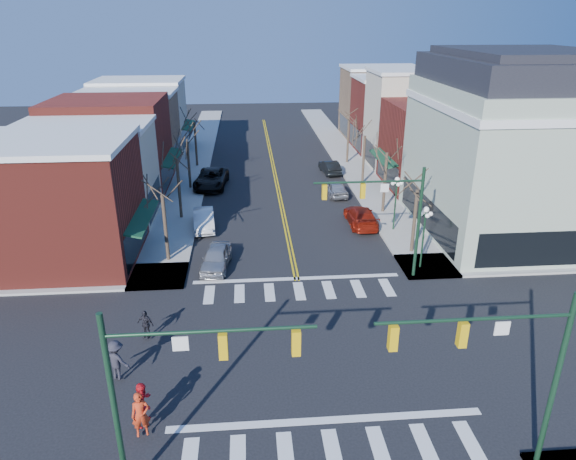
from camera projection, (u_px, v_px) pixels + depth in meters
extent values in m
plane|color=black|center=(312.00, 353.00, 25.24)|extent=(160.00, 160.00, 0.00)
cube|color=#9E9B93|center=(179.00, 214.00, 42.96)|extent=(3.50, 70.00, 0.15)
cube|color=#9E9B93|center=(384.00, 208.00, 44.28)|extent=(3.50, 70.00, 0.15)
cube|color=maroon|center=(54.00, 205.00, 33.34)|extent=(10.00, 8.50, 8.00)
cube|color=beige|center=(88.00, 175.00, 40.58)|extent=(10.00, 7.00, 7.50)
cube|color=maroon|center=(111.00, 145.00, 47.75)|extent=(10.00, 9.00, 8.50)
cube|color=#9C7756|center=(129.00, 131.00, 55.48)|extent=(10.00, 7.50, 7.80)
cube|color=beige|center=(142.00, 117.00, 62.54)|extent=(10.00, 8.00, 8.20)
cube|color=maroon|center=(441.00, 146.00, 48.59)|extent=(10.00, 8.50, 8.00)
cube|color=beige|center=(416.00, 120.00, 55.34)|extent=(10.00, 7.00, 10.00)
cube|color=maroon|center=(397.00, 115.00, 62.53)|extent=(10.00, 8.00, 8.50)
cube|color=#9C7756|center=(381.00, 103.00, 69.80)|extent=(10.00, 8.00, 9.00)
cube|color=#A2B29A|center=(511.00, 161.00, 37.73)|extent=(12.00, 14.00, 11.00)
cube|color=white|center=(521.00, 104.00, 36.16)|extent=(12.25, 14.25, 0.50)
cube|color=black|center=(527.00, 70.00, 35.28)|extent=(11.40, 13.40, 1.80)
cube|color=black|center=(530.00, 54.00, 34.86)|extent=(9.80, 11.80, 0.60)
cylinder|color=#14331E|center=(115.00, 410.00, 16.48)|extent=(0.20, 0.20, 7.20)
cylinder|color=#14331E|center=(212.00, 331.00, 15.66)|extent=(6.50, 0.12, 0.12)
cube|color=gold|center=(223.00, 346.00, 15.89)|extent=(0.28, 0.28, 0.90)
cube|color=gold|center=(296.00, 342.00, 16.07)|extent=(0.28, 0.28, 0.90)
cylinder|color=#14331E|center=(555.00, 385.00, 17.61)|extent=(0.20, 0.20, 7.20)
cylinder|color=#14331E|center=(475.00, 319.00, 16.29)|extent=(6.50, 0.12, 0.12)
cube|color=gold|center=(462.00, 334.00, 16.47)|extent=(0.28, 0.28, 0.90)
cube|color=gold|center=(393.00, 338.00, 16.30)|extent=(0.28, 0.28, 0.90)
cylinder|color=#14331E|center=(418.00, 225.00, 31.23)|extent=(0.20, 0.20, 7.20)
cylinder|color=#14331E|center=(369.00, 182.00, 29.91)|extent=(6.50, 0.12, 0.12)
cube|color=gold|center=(363.00, 191.00, 30.10)|extent=(0.28, 0.28, 0.90)
cube|color=gold|center=(324.00, 192.00, 29.93)|extent=(0.28, 0.28, 0.90)
cylinder|color=#14331E|center=(423.00, 241.00, 32.92)|extent=(0.12, 0.12, 4.00)
sphere|color=white|center=(426.00, 210.00, 32.09)|extent=(0.36, 0.36, 0.36)
cylinder|color=#14331E|center=(395.00, 207.00, 38.90)|extent=(0.12, 0.12, 4.00)
sphere|color=white|center=(397.00, 179.00, 38.08)|extent=(0.36, 0.36, 0.36)
cylinder|color=#382B21|center=(166.00, 229.00, 33.81)|extent=(0.24, 0.24, 4.76)
cylinder|color=#382B21|center=(179.00, 189.00, 41.13)|extent=(0.24, 0.24, 5.04)
cylinder|color=#382B21|center=(189.00, 166.00, 48.58)|extent=(0.24, 0.24, 4.55)
cylinder|color=#382B21|center=(196.00, 145.00, 55.88)|extent=(0.24, 0.24, 4.90)
cylinder|color=#382B21|center=(414.00, 222.00, 35.12)|extent=(0.24, 0.24, 4.62)
cylinder|color=#382B21|center=(385.00, 183.00, 42.37)|extent=(0.24, 0.24, 5.18)
cylinder|color=#382B21|center=(363.00, 161.00, 49.81)|extent=(0.24, 0.24, 4.83)
cylinder|color=#382B21|center=(348.00, 142.00, 57.14)|extent=(0.24, 0.24, 4.97)
imported|color=#A4A5A9|center=(216.00, 258.00, 33.57)|extent=(2.23, 4.42, 1.44)
imported|color=white|center=(204.00, 220.00, 39.87)|extent=(1.97, 4.57, 1.46)
imported|color=black|center=(211.00, 179.00, 49.64)|extent=(3.44, 6.37, 1.70)
imported|color=maroon|center=(361.00, 216.00, 40.53)|extent=(2.08, 5.08, 1.47)
imported|color=#ADADB1|center=(335.00, 188.00, 47.35)|extent=(2.16, 4.37, 1.43)
imported|color=black|center=(330.00, 167.00, 54.08)|extent=(1.95, 4.35, 1.39)
imported|color=red|center=(141.00, 415.00, 19.74)|extent=(0.80, 0.62, 1.93)
imported|color=red|center=(144.00, 403.00, 20.36)|extent=(0.99, 1.11, 1.89)
imported|color=black|center=(145.00, 324.00, 25.94)|extent=(0.98, 0.72, 1.55)
imported|color=#22212A|center=(116.00, 360.00, 22.88)|extent=(1.44, 1.17, 1.94)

